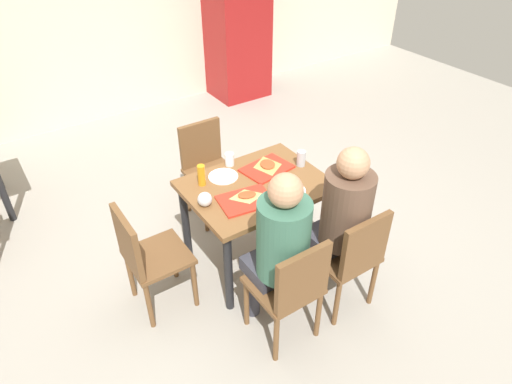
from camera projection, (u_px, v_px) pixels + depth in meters
The scene contains 20 objects.
ground_plane at pixel (256, 257), 3.70m from camera, with size 10.00×10.00×0.02m, color #9E998E.
main_table at pixel (256, 196), 3.33m from camera, with size 1.00×0.77×0.72m.
chair_near_left at pixel (292, 286), 2.77m from camera, with size 0.40×0.40×0.85m.
chair_near_right at pixel (352, 255), 3.00m from camera, with size 0.40×0.40×0.85m.
chair_far_side at pixel (207, 163), 3.92m from camera, with size 0.40×0.40×0.85m.
chair_left_end at pixel (145, 254), 3.00m from camera, with size 0.40×0.40×0.85m.
person_in_red at pixel (279, 244), 2.72m from camera, with size 0.32×0.42×1.26m.
person_in_brown_jacket at pixel (341, 215), 2.95m from camera, with size 0.32×0.42×1.26m.
tray_red_near at pixel (246, 200), 3.10m from camera, with size 0.36×0.26×0.02m, color red.
tray_red_far at pixel (267, 168), 3.42m from camera, with size 0.36×0.26×0.02m, color red.
paper_plate_center at pixel (223, 176), 3.34m from camera, with size 0.22×0.22×0.01m, color white.
paper_plate_near_edge at pixel (290, 191), 3.19m from camera, with size 0.22×0.22×0.01m, color white.
pizza_slice_a at pixel (247, 195), 3.11m from camera, with size 0.21×0.18×0.02m.
pizza_slice_b at pixel (268, 165), 3.43m from camera, with size 0.22×0.24×0.02m.
plastic_cup_a at pixel (230, 159), 3.45m from camera, with size 0.07×0.07×0.10m, color white.
plastic_cup_b at pixel (286, 200), 3.03m from camera, with size 0.07×0.07×0.10m, color white.
soda_can at pixel (301, 158), 3.44m from camera, with size 0.07×0.07×0.12m, color #B7BCC6.
condiment_bottle at pixel (201, 175), 3.22m from camera, with size 0.06×0.06×0.16m, color orange.
foil_bundle at pixel (205, 199), 3.04m from camera, with size 0.10×0.10×0.10m, color silver.
drink_fridge at pixel (237, 24), 5.79m from camera, with size 0.70×0.60×1.90m, color maroon.
Camera 1 is at (-1.50, -2.23, 2.59)m, focal length 31.78 mm.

